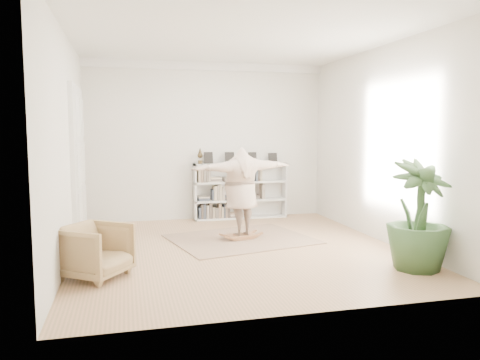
{
  "coord_description": "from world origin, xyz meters",
  "views": [
    {
      "loc": [
        -1.87,
        -7.74,
        2.05
      ],
      "look_at": [
        0.14,
        0.4,
        1.17
      ],
      "focal_mm": 35.0,
      "sensor_mm": 36.0,
      "label": 1
    }
  ],
  "objects_px": {
    "person": "(241,189)",
    "houseplant": "(418,215)",
    "bookshelf": "(240,191)",
    "rocker_board": "(241,236)",
    "armchair": "(95,251)"
  },
  "relations": [
    {
      "from": "person",
      "to": "houseplant",
      "type": "xyz_separation_m",
      "value": [
        2.07,
        -2.48,
        -0.15
      ]
    },
    {
      "from": "bookshelf",
      "to": "houseplant",
      "type": "relative_size",
      "value": 1.35
    },
    {
      "from": "houseplant",
      "to": "bookshelf",
      "type": "bearing_deg",
      "value": 108.62
    },
    {
      "from": "houseplant",
      "to": "rocker_board",
      "type": "bearing_deg",
      "value": 129.82
    },
    {
      "from": "rocker_board",
      "to": "houseplant",
      "type": "distance_m",
      "value": 3.31
    },
    {
      "from": "bookshelf",
      "to": "person",
      "type": "height_order",
      "value": "person"
    },
    {
      "from": "rocker_board",
      "to": "person",
      "type": "bearing_deg",
      "value": 91.0
    },
    {
      "from": "armchair",
      "to": "rocker_board",
      "type": "xyz_separation_m",
      "value": [
        2.53,
        1.75,
        -0.31
      ]
    },
    {
      "from": "rocker_board",
      "to": "person",
      "type": "relative_size",
      "value": 0.3
    },
    {
      "from": "rocker_board",
      "to": "houseplant",
      "type": "relative_size",
      "value": 0.37
    },
    {
      "from": "bookshelf",
      "to": "armchair",
      "type": "height_order",
      "value": "bookshelf"
    },
    {
      "from": "rocker_board",
      "to": "person",
      "type": "height_order",
      "value": "person"
    },
    {
      "from": "bookshelf",
      "to": "rocker_board",
      "type": "height_order",
      "value": "bookshelf"
    },
    {
      "from": "rocker_board",
      "to": "bookshelf",
      "type": "bearing_deg",
      "value": 63.52
    },
    {
      "from": "rocker_board",
      "to": "person",
      "type": "distance_m",
      "value": 0.89
    }
  ]
}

